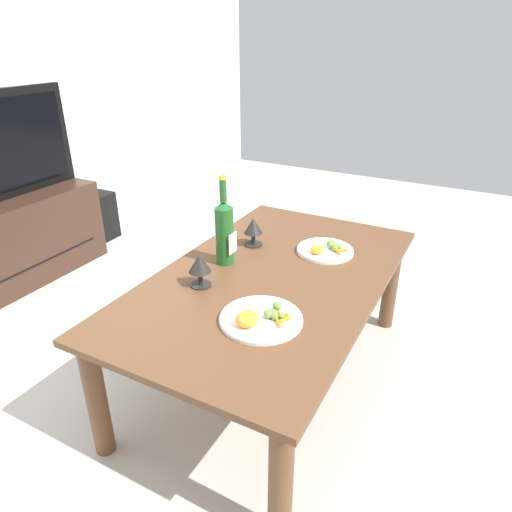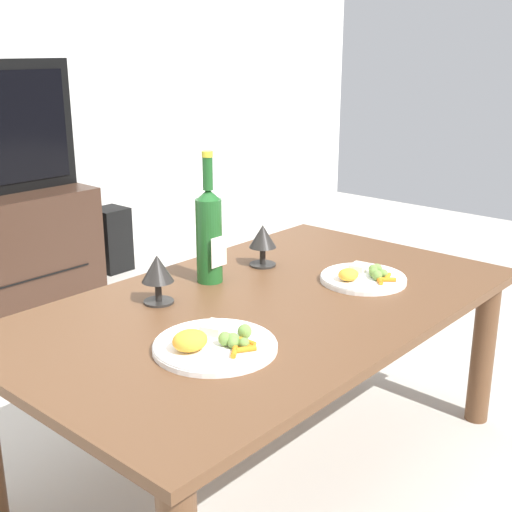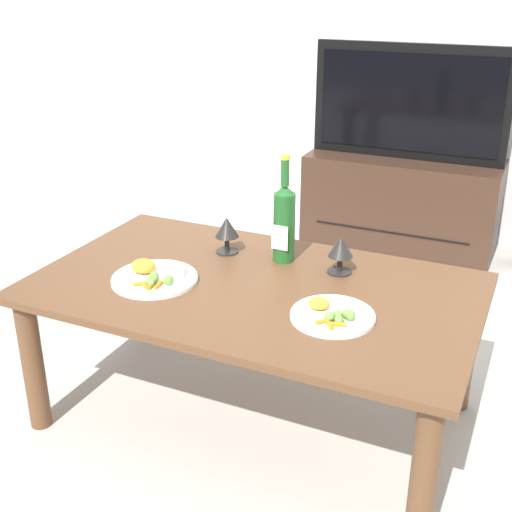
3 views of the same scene
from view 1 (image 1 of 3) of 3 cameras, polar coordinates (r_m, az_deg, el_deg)
The scene contains 9 objects.
ground_plane at distance 2.09m, azimuth 1.72°, elevation -14.49°, with size 6.40×6.40×0.00m, color #B7B2A8.
dining_table at distance 1.84m, azimuth 1.89°, elevation -4.42°, with size 1.39×0.82×0.50m.
tv_stand at distance 3.06m, azimuth -27.75°, elevation 1.72°, with size 1.01×0.41×0.50m.
floor_speaker at distance 3.48m, azimuth -18.43°, elevation 4.74°, with size 0.16×0.16×0.33m, color black.
wine_bottle at distance 1.84m, azimuth -3.92°, elevation 3.21°, with size 0.07×0.08×0.37m.
goblet_left at distance 1.71m, azimuth -6.95°, elevation -1.10°, with size 0.08×0.08×0.13m.
goblet_right at distance 2.02m, azimuth -0.35°, elevation 3.54°, with size 0.08×0.08×0.13m.
dinner_plate_left at distance 1.52m, azimuth 0.52°, elevation -7.61°, with size 0.28×0.28×0.06m.
dinner_plate_right at distance 2.01m, azimuth 8.50°, elevation 0.80°, with size 0.24×0.24×0.05m.
Camera 1 is at (-1.42, -0.69, 1.36)m, focal length 32.48 mm.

